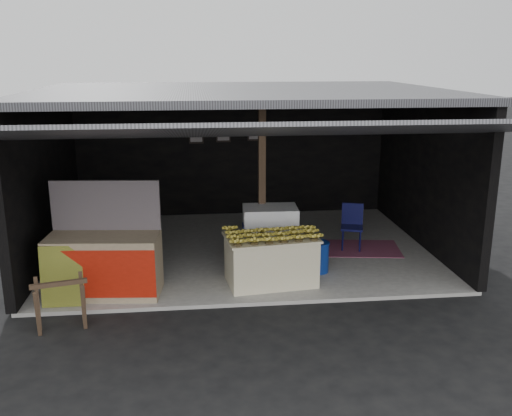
{
  "coord_description": "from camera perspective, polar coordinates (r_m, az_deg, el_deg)",
  "views": [
    {
      "loc": [
        -0.87,
        -7.72,
        3.61
      ],
      "look_at": [
        0.15,
        1.51,
        1.1
      ],
      "focal_mm": 40.0,
      "sensor_mm": 36.0,
      "label": 1
    }
  ],
  "objects": [
    {
      "name": "neighbor_stall",
      "position": [
        8.95,
        -14.93,
        -5.26
      ],
      "size": [
        1.72,
        0.9,
        1.71
      ],
      "rotation": [
        0.0,
        0.0,
        -0.1
      ],
      "color": "#998466",
      "rests_on": "concrete_slab"
    },
    {
      "name": "shophouse",
      "position": [
        10.68,
        -1.6,
        6.99
      ],
      "size": [
        7.4,
        7.29,
        3.02
      ],
      "color": "black",
      "rests_on": "ground"
    },
    {
      "name": "white_crate",
      "position": [
        9.89,
        1.42,
        -2.77
      ],
      "size": [
        0.94,
        0.66,
        1.02
      ],
      "rotation": [
        0.0,
        0.0,
        -0.04
      ],
      "color": "white",
      "rests_on": "concrete_slab"
    },
    {
      "name": "magenta_rug",
      "position": [
        10.96,
        10.26,
        -3.99
      ],
      "size": [
        1.63,
        1.21,
        0.01
      ],
      "primitive_type": "cube",
      "rotation": [
        0.0,
        0.0,
        -0.15
      ],
      "color": "maroon",
      "rests_on": "concrete_slab"
    },
    {
      "name": "banana_table",
      "position": [
        9.1,
        1.5,
        -5.18
      ],
      "size": [
        1.52,
        1.04,
        0.78
      ],
      "rotation": [
        0.0,
        0.0,
        0.12
      ],
      "color": "beige",
      "rests_on": "concrete_slab"
    },
    {
      "name": "green_signboard",
      "position": [
        8.74,
        -18.85,
        -6.5
      ],
      "size": [
        0.6,
        0.15,
        0.9
      ],
      "primitive_type": "cube",
      "rotation": [
        -0.12,
        0.0,
        0.0
      ],
      "color": "black",
      "rests_on": "concrete_slab"
    },
    {
      "name": "ground",
      "position": [
        8.56,
        0.09,
        -9.8
      ],
      "size": [
        80.0,
        80.0,
        0.0
      ],
      "primitive_type": "plane",
      "color": "black",
      "rests_on": "ground"
    },
    {
      "name": "plastic_chair",
      "position": [
        10.86,
        9.59,
        -1.43
      ],
      "size": [
        0.49,
        0.49,
        0.85
      ],
      "rotation": [
        0.0,
        0.0,
        -0.28
      ],
      "color": "#0A0C3C",
      "rests_on": "concrete_slab"
    },
    {
      "name": "banana_pile",
      "position": [
        8.95,
        1.52,
        -2.38
      ],
      "size": [
        1.39,
        0.94,
        0.15
      ],
      "primitive_type": null,
      "rotation": [
        0.0,
        0.0,
        0.12
      ],
      "color": "gold",
      "rests_on": "banana_table"
    },
    {
      "name": "concrete_slab",
      "position": [
        10.86,
        -1.38,
        -4.12
      ],
      "size": [
        7.0,
        5.0,
        0.06
      ],
      "primitive_type": "cube",
      "color": "gray",
      "rests_on": "ground"
    },
    {
      "name": "sawhorse",
      "position": [
        8.12,
        -19.0,
        -8.68
      ],
      "size": [
        0.76,
        0.75,
        0.7
      ],
      "rotation": [
        0.0,
        0.0,
        0.24
      ],
      "color": "#463123",
      "rests_on": "ground"
    },
    {
      "name": "picture_frames",
      "position": [
        12.74,
        -3.13,
        7.53
      ],
      "size": [
        1.62,
        0.04,
        0.46
      ],
      "color": "black",
      "rests_on": "shophouse"
    },
    {
      "name": "water_barrel",
      "position": [
        9.66,
        6.28,
        -4.96
      ],
      "size": [
        0.34,
        0.34,
        0.5
      ],
      "primitive_type": "cylinder",
      "color": "navy",
      "rests_on": "concrete_slab"
    }
  ]
}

